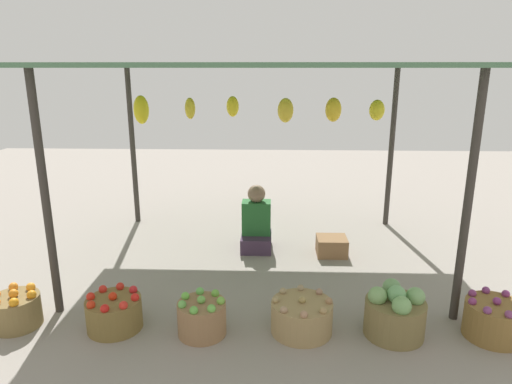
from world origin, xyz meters
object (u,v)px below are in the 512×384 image
at_px(wooden_crate_near_vendor, 332,246).
at_px(basket_oranges, 16,310).
at_px(basket_potatoes, 302,316).
at_px(basket_green_apples, 202,317).
at_px(basket_purple_onions, 494,320).
at_px(vendor_person, 256,224).
at_px(basket_red_tomatoes, 114,313).
at_px(basket_cabbages, 395,314).

bearing_deg(wooden_crate_near_vendor, basket_oranges, -150.58).
relative_size(basket_oranges, wooden_crate_near_vendor, 1.15).
distance_m(basket_oranges, basket_potatoes, 2.40).
distance_m(basket_green_apples, basket_purple_onions, 2.36).
bearing_deg(basket_oranges, vendor_person, 42.13).
bearing_deg(basket_oranges, basket_red_tomatoes, -0.34).
bearing_deg(basket_purple_onions, basket_green_apples, -179.04).
height_order(vendor_person, basket_purple_onions, vendor_person).
bearing_deg(basket_cabbages, basket_potatoes, 178.55).
height_order(basket_red_tomatoes, basket_potatoes, basket_red_tomatoes).
relative_size(vendor_person, basket_cabbages, 1.61).
distance_m(basket_red_tomatoes, basket_green_apples, 0.75).
height_order(basket_oranges, basket_potatoes, basket_oranges).
height_order(basket_green_apples, basket_potatoes, basket_green_apples).
distance_m(vendor_person, basket_purple_onions, 2.68).
xyz_separation_m(basket_oranges, basket_purple_onions, (3.94, -0.02, 0.01)).
bearing_deg(basket_potatoes, wooden_crate_near_vendor, 74.41).
height_order(basket_green_apples, basket_purple_onions, basket_purple_onions).
relative_size(basket_green_apples, basket_potatoes, 0.79).
xyz_separation_m(basket_potatoes, basket_cabbages, (0.75, -0.02, 0.05)).
bearing_deg(basket_green_apples, basket_red_tomatoes, 175.61).
xyz_separation_m(basket_green_apples, basket_potatoes, (0.82, 0.06, -0.01)).
relative_size(vendor_person, basket_green_apples, 1.96).
distance_m(basket_oranges, basket_cabbages, 3.15).
relative_size(basket_red_tomatoes, basket_green_apples, 1.15).
bearing_deg(basket_green_apples, vendor_person, 78.26).
relative_size(basket_green_apples, basket_purple_onions, 0.86).
bearing_deg(basket_purple_onions, vendor_person, 137.77).
distance_m(vendor_person, basket_potatoes, 1.84).
xyz_separation_m(basket_purple_onions, wooden_crate_near_vendor, (-1.10, 1.63, -0.05)).
bearing_deg(vendor_person, basket_purple_onions, -42.23).
bearing_deg(basket_oranges, wooden_crate_near_vendor, 29.42).
relative_size(basket_cabbages, basket_purple_onions, 1.05).
xyz_separation_m(basket_red_tomatoes, basket_purple_onions, (3.10, -0.02, 0.01)).
height_order(basket_cabbages, wooden_crate_near_vendor, basket_cabbages).
distance_m(basket_green_apples, basket_cabbages, 1.57).
height_order(basket_cabbages, basket_purple_onions, basket_cabbages).
bearing_deg(basket_green_apples, wooden_crate_near_vendor, 52.80).
relative_size(basket_green_apples, wooden_crate_near_vendor, 1.15).
relative_size(basket_red_tomatoes, wooden_crate_near_vendor, 1.32).
bearing_deg(basket_oranges, basket_purple_onions, -0.33).
xyz_separation_m(basket_potatoes, wooden_crate_near_vendor, (0.45, 1.61, -0.03)).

